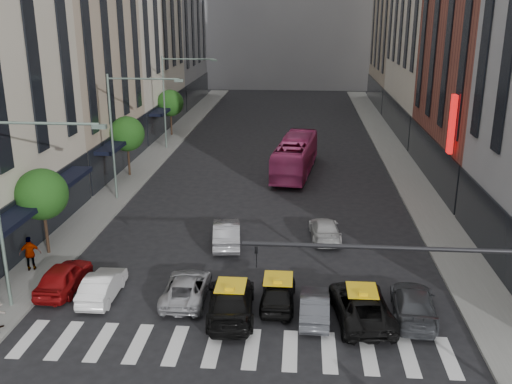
% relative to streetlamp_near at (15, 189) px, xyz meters
% --- Properties ---
extents(ground, '(160.00, 160.00, 0.00)m').
position_rel_streetlamp_near_xyz_m(ground, '(10.04, -4.00, -5.90)').
color(ground, black).
rests_on(ground, ground).
extents(sidewalk_left, '(3.00, 96.00, 0.15)m').
position_rel_streetlamp_near_xyz_m(sidewalk_left, '(-1.46, 26.00, -5.83)').
color(sidewalk_left, slate).
rests_on(sidewalk_left, ground).
extents(sidewalk_right, '(3.00, 96.00, 0.15)m').
position_rel_streetlamp_near_xyz_m(sidewalk_right, '(21.54, 26.00, -5.83)').
color(sidewalk_right, slate).
rests_on(sidewalk_right, ground).
extents(building_left_b, '(8.00, 16.00, 24.00)m').
position_rel_streetlamp_near_xyz_m(building_left_b, '(-6.96, 24.00, 6.10)').
color(building_left_b, tan).
rests_on(building_left_b, ground).
extents(building_right_b, '(8.00, 18.00, 26.00)m').
position_rel_streetlamp_near_xyz_m(building_right_b, '(27.04, 23.00, 7.10)').
color(building_right_b, brown).
rests_on(building_right_b, ground).
extents(building_right_d, '(8.00, 18.00, 28.00)m').
position_rel_streetlamp_near_xyz_m(building_right_d, '(27.04, 61.00, 8.10)').
color(building_right_d, tan).
rests_on(building_right_d, ground).
extents(tree_near, '(2.88, 2.88, 4.95)m').
position_rel_streetlamp_near_xyz_m(tree_near, '(-1.76, 6.00, -2.25)').
color(tree_near, black).
rests_on(tree_near, sidewalk_left).
extents(tree_mid, '(2.88, 2.88, 4.95)m').
position_rel_streetlamp_near_xyz_m(tree_mid, '(-1.76, 22.00, -2.25)').
color(tree_mid, black).
rests_on(tree_mid, sidewalk_left).
extents(tree_far, '(2.88, 2.88, 4.95)m').
position_rel_streetlamp_near_xyz_m(tree_far, '(-1.76, 38.00, -2.25)').
color(tree_far, black).
rests_on(tree_far, sidewalk_left).
extents(streetlamp_near, '(5.38, 0.25, 9.00)m').
position_rel_streetlamp_near_xyz_m(streetlamp_near, '(0.00, 0.00, 0.00)').
color(streetlamp_near, gray).
rests_on(streetlamp_near, sidewalk_left).
extents(streetlamp_mid, '(5.38, 0.25, 9.00)m').
position_rel_streetlamp_near_xyz_m(streetlamp_mid, '(0.00, 16.00, 0.00)').
color(streetlamp_mid, gray).
rests_on(streetlamp_mid, sidewalk_left).
extents(streetlamp_far, '(5.38, 0.25, 9.00)m').
position_rel_streetlamp_near_xyz_m(streetlamp_far, '(0.00, 32.00, 0.00)').
color(streetlamp_far, gray).
rests_on(streetlamp_far, sidewalk_left).
extents(traffic_signal, '(10.10, 0.20, 6.00)m').
position_rel_streetlamp_near_xyz_m(traffic_signal, '(17.74, -5.00, -1.43)').
color(traffic_signal, black).
rests_on(traffic_signal, ground).
extents(liberty_sign, '(0.30, 0.70, 4.00)m').
position_rel_streetlamp_near_xyz_m(liberty_sign, '(22.64, 16.00, 0.10)').
color(liberty_sign, red).
rests_on(liberty_sign, ground).
extents(car_red, '(1.77, 4.25, 1.44)m').
position_rel_streetlamp_near_xyz_m(car_red, '(0.84, 1.94, -5.18)').
color(car_red, maroon).
rests_on(car_red, ground).
extents(car_white_front, '(1.41, 3.96, 1.30)m').
position_rel_streetlamp_near_xyz_m(car_white_front, '(3.04, 1.30, -5.25)').
color(car_white_front, white).
rests_on(car_white_front, ground).
extents(car_silver, '(2.14, 4.51, 1.24)m').
position_rel_streetlamp_near_xyz_m(car_silver, '(7.14, 1.46, -5.28)').
color(car_silver, '#A9A9AF').
rests_on(car_silver, ground).
extents(taxi_left, '(2.53, 5.33, 1.50)m').
position_rel_streetlamp_near_xyz_m(taxi_left, '(9.48, 0.13, -5.15)').
color(taxi_left, black).
rests_on(taxi_left, ground).
extents(taxi_center, '(1.66, 3.99, 1.35)m').
position_rel_streetlamp_near_xyz_m(taxi_center, '(11.58, 1.27, -5.23)').
color(taxi_center, black).
rests_on(taxi_center, ground).
extents(car_grey_mid, '(1.39, 3.78, 1.24)m').
position_rel_streetlamp_near_xyz_m(car_grey_mid, '(13.28, 0.17, -5.29)').
color(car_grey_mid, '#3D4045').
rests_on(car_grey_mid, ground).
extents(taxi_right, '(2.95, 5.39, 1.43)m').
position_rel_streetlamp_near_xyz_m(taxi_right, '(15.37, 0.25, -5.19)').
color(taxi_right, black).
rests_on(taxi_right, ground).
extents(car_grey_curb, '(2.37, 4.88, 1.37)m').
position_rel_streetlamp_near_xyz_m(car_grey_curb, '(17.77, 0.61, -5.22)').
color(car_grey_curb, '#3D3F44').
rests_on(car_grey_curb, ground).
extents(car_row2_left, '(2.09, 4.63, 1.47)m').
position_rel_streetlamp_near_xyz_m(car_row2_left, '(8.21, 8.33, -5.17)').
color(car_row2_left, '#ABAAB0').
rests_on(car_row2_left, ground).
extents(car_row2_right, '(2.01, 4.35, 1.23)m').
position_rel_streetlamp_near_xyz_m(car_row2_right, '(14.07, 9.66, -5.29)').
color(car_row2_right, '#B8B8B8').
rests_on(car_row2_right, ground).
extents(bus, '(3.94, 11.24, 3.06)m').
position_rel_streetlamp_near_xyz_m(bus, '(12.06, 24.13, -4.37)').
color(bus, '#D03D82').
rests_on(bus, ground).
extents(pedestrian_far, '(1.19, 0.77, 1.89)m').
position_rel_streetlamp_near_xyz_m(pedestrian_far, '(-1.68, 3.73, -4.81)').
color(pedestrian_far, gray).
rests_on(pedestrian_far, sidewalk_left).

